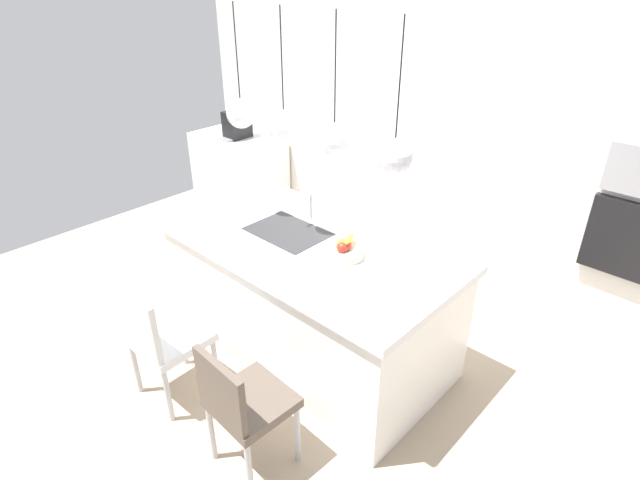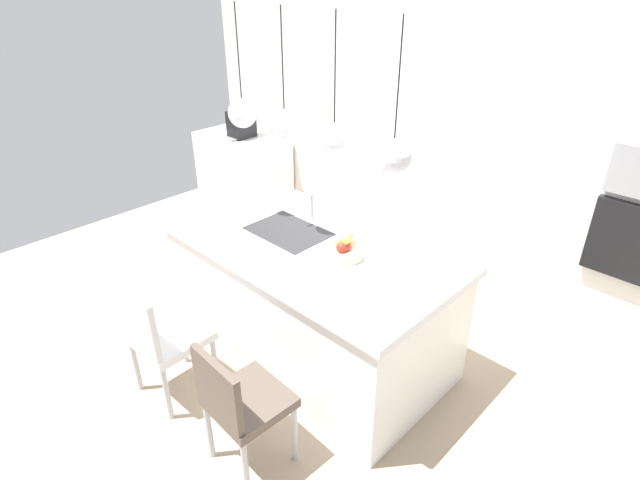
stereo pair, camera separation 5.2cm
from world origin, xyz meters
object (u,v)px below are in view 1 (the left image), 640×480
chair_middle (243,402)px  coffee_machine (237,123)px  chair_near (161,337)px  oven (629,240)px  fruit_bowl (345,250)px

chair_middle → coffee_machine: bearing=141.1°
coffee_machine → chair_near: coffee_machine is taller
oven → coffee_machine: bearing=-175.7°
chair_near → chair_middle: 0.81m
fruit_bowl → chair_near: bearing=-123.2°
chair_near → chair_middle: (0.81, 0.01, -0.00)m
oven → chair_middle: size_ratio=0.65×
fruit_bowl → oven: oven is taller
fruit_bowl → chair_middle: (0.15, -1.01, -0.48)m
oven → chair_near: size_ratio=0.62×
coffee_machine → chair_near: bearing=-48.7°
coffee_machine → fruit_bowl: bearing=-25.4°
fruit_bowl → coffee_machine: size_ratio=0.69×
fruit_bowl → chair_middle: 1.13m
oven → chair_middle: (-1.13, -2.58, -0.40)m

